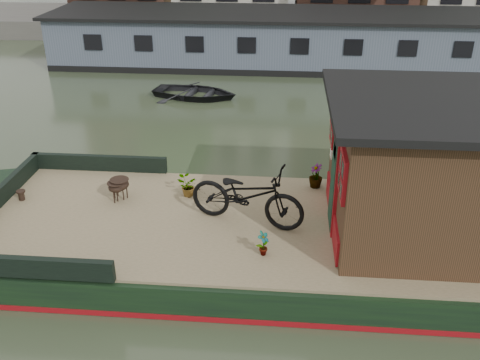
# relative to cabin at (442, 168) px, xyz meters

# --- Properties ---
(ground) EXTENTS (120.00, 120.00, 0.00)m
(ground) POSITION_rel_cabin_xyz_m (-2.19, 0.00, -1.88)
(ground) COLOR #2F3A24
(ground) RESTS_ON ground
(houseboat_hull) EXTENTS (14.01, 4.02, 0.60)m
(houseboat_hull) POSITION_rel_cabin_xyz_m (-3.52, 0.00, -1.60)
(houseboat_hull) COLOR black
(houseboat_hull) RESTS_ON ground
(houseboat_deck) EXTENTS (11.80, 3.80, 0.05)m
(houseboat_deck) POSITION_rel_cabin_xyz_m (-2.19, 0.00, -1.25)
(houseboat_deck) COLOR #8F7C58
(houseboat_deck) RESTS_ON houseboat_hull
(bow_bulwark) EXTENTS (3.00, 4.00, 0.35)m
(bow_bulwark) POSITION_rel_cabin_xyz_m (-7.25, 0.00, -1.05)
(bow_bulwark) COLOR black
(bow_bulwark) RESTS_ON houseboat_deck
(cabin) EXTENTS (4.00, 3.50, 2.42)m
(cabin) POSITION_rel_cabin_xyz_m (0.00, 0.00, 0.00)
(cabin) COLOR black
(cabin) RESTS_ON houseboat_deck
(bicycle) EXTENTS (2.26, 1.30, 1.12)m
(bicycle) POSITION_rel_cabin_xyz_m (-3.29, 0.00, -0.67)
(bicycle) COLOR black
(bicycle) RESTS_ON houseboat_deck
(potted_plant_a) EXTENTS (0.27, 0.28, 0.44)m
(potted_plant_a) POSITION_rel_cabin_xyz_m (-2.95, -1.02, -1.01)
(potted_plant_a) COLOR maroon
(potted_plant_a) RESTS_ON houseboat_deck
(potted_plant_c) EXTENTS (0.42, 0.38, 0.43)m
(potted_plant_c) POSITION_rel_cabin_xyz_m (-4.55, 0.90, -1.01)
(potted_plant_c) COLOR #98582C
(potted_plant_c) RESTS_ON houseboat_deck
(potted_plant_d) EXTENTS (0.38, 0.38, 0.51)m
(potted_plant_d) POSITION_rel_cabin_xyz_m (-1.99, 1.52, -0.97)
(potted_plant_d) COLOR brown
(potted_plant_d) RESTS_ON houseboat_deck
(brazier_front) EXTENTS (0.44, 0.44, 0.39)m
(brazier_front) POSITION_rel_cabin_xyz_m (-5.89, 0.61, -1.03)
(brazier_front) COLOR black
(brazier_front) RESTS_ON houseboat_deck
(brazier_rear) EXTENTS (0.49, 0.49, 0.42)m
(brazier_rear) POSITION_rel_cabin_xyz_m (-5.85, 0.69, -1.02)
(brazier_rear) COLOR black
(brazier_rear) RESTS_ON houseboat_deck
(bollard_port) EXTENTS (0.18, 0.18, 0.20)m
(bollard_port) POSITION_rel_cabin_xyz_m (-7.79, 0.47, -1.13)
(bollard_port) COLOR black
(bollard_port) RESTS_ON houseboat_deck
(dinghy) EXTENTS (3.27, 2.61, 0.61)m
(dinghy) POSITION_rel_cabin_xyz_m (-5.76, 9.19, -1.58)
(dinghy) COLOR black
(dinghy) RESTS_ON ground
(far_houseboat) EXTENTS (20.40, 4.40, 2.11)m
(far_houseboat) POSITION_rel_cabin_xyz_m (-2.19, 14.00, -0.91)
(far_houseboat) COLOR #4D5667
(far_houseboat) RESTS_ON ground
(quay) EXTENTS (60.00, 6.00, 0.90)m
(quay) POSITION_rel_cabin_xyz_m (-2.19, 20.50, -1.43)
(quay) COLOR #47443F
(quay) RESTS_ON ground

